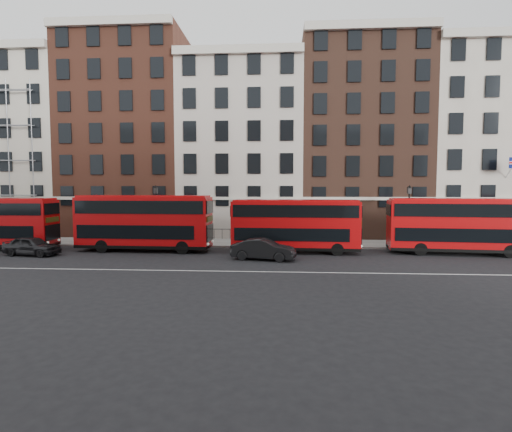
# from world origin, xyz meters

# --- Properties ---
(ground) EXTENTS (120.00, 120.00, 0.00)m
(ground) POSITION_xyz_m (0.00, 0.00, 0.00)
(ground) COLOR black
(ground) RESTS_ON ground
(pavement) EXTENTS (80.00, 5.00, 0.15)m
(pavement) POSITION_xyz_m (0.00, 10.50, 0.07)
(pavement) COLOR gray
(pavement) RESTS_ON ground
(kerb) EXTENTS (80.00, 0.30, 0.16)m
(kerb) POSITION_xyz_m (0.00, 8.00, 0.08)
(kerb) COLOR gray
(kerb) RESTS_ON ground
(road_centre_line) EXTENTS (70.00, 0.12, 0.01)m
(road_centre_line) POSITION_xyz_m (0.00, -2.00, 0.01)
(road_centre_line) COLOR white
(road_centre_line) RESTS_ON ground
(building_terrace) EXTENTS (64.00, 11.95, 22.00)m
(building_terrace) POSITION_xyz_m (-0.31, 17.88, 10.24)
(building_terrace) COLOR beige
(building_terrace) RESTS_ON ground
(bus_b) EXTENTS (11.10, 3.06, 4.62)m
(bus_b) POSITION_xyz_m (-7.03, 5.59, 2.48)
(bus_b) COLOR #B4090B
(bus_b) RESTS_ON ground
(bus_c) EXTENTS (10.31, 2.99, 4.28)m
(bus_c) POSITION_xyz_m (5.39, 5.59, 2.30)
(bus_c) COLOR #B4090B
(bus_c) RESTS_ON ground
(bus_d) EXTENTS (10.70, 3.57, 4.41)m
(bus_d) POSITION_xyz_m (18.11, 5.59, 2.37)
(bus_d) COLOR #B4090B
(bus_d) RESTS_ON ground
(car_rear) EXTENTS (4.62, 2.42, 1.50)m
(car_rear) POSITION_xyz_m (-14.99, 2.90, 0.75)
(car_rear) COLOR black
(car_rear) RESTS_ON ground
(car_front) EXTENTS (4.88, 2.49, 1.53)m
(car_front) POSITION_xyz_m (3.03, 2.19, 0.77)
(car_front) COLOR black
(car_front) RESTS_ON ground
(lamp_post_left) EXTENTS (0.44, 0.44, 5.33)m
(lamp_post_left) POSITION_xyz_m (-7.02, 8.79, 3.08)
(lamp_post_left) COLOR black
(lamp_post_left) RESTS_ON pavement
(lamp_post_right) EXTENTS (0.44, 0.44, 5.33)m
(lamp_post_right) POSITION_xyz_m (15.43, 9.05, 3.08)
(lamp_post_right) COLOR black
(lamp_post_right) RESTS_ON pavement
(traffic_light) EXTENTS (0.25, 0.45, 3.27)m
(traffic_light) POSITION_xyz_m (21.68, 8.10, 2.45)
(traffic_light) COLOR black
(traffic_light) RESTS_ON pavement
(iron_railings) EXTENTS (6.60, 0.06, 1.00)m
(iron_railings) POSITION_xyz_m (0.00, 12.70, 0.65)
(iron_railings) COLOR black
(iron_railings) RESTS_ON pavement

